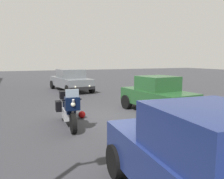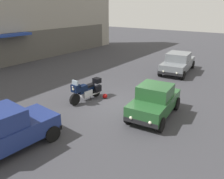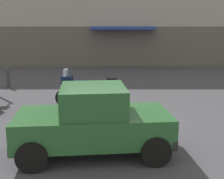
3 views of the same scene
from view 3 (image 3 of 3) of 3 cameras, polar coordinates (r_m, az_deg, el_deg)
The scene contains 5 objects.
ground_plane at distance 8.70m, azimuth -1.57°, elevation -6.80°, with size 80.00×80.00×0.00m, color #38383D.
motorcycle at distance 10.39m, azimuth -4.67°, elevation -0.09°, with size 2.26×0.80×1.36m.
helmet at distance 9.81m, azimuth -0.24°, elevation -3.69°, with size 0.28×0.28×0.28m, color #990C0C.
car_compact_side at distance 6.56m, azimuth -3.59°, elevation -6.18°, with size 3.58×2.00×1.56m.
bollard_curbside at distance 14.37m, azimuth -19.58°, elevation 2.32°, with size 0.16×0.16×1.00m.
Camera 3 is at (0.25, -8.21, 2.85)m, focal length 46.78 mm.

